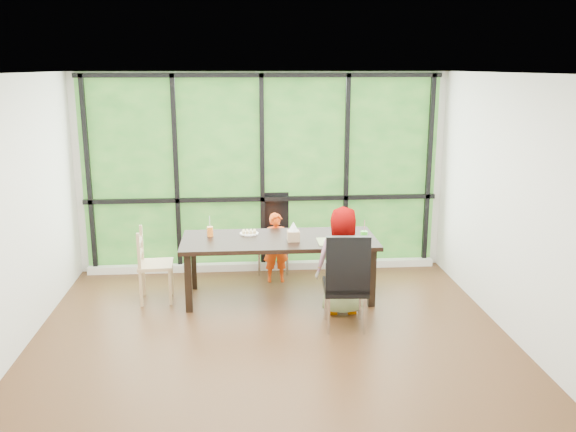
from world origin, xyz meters
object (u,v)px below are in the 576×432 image
object	(u,v)px
child_toddler	(276,248)
plate_near	(333,241)
plate_far	(249,233)
dining_table	(279,268)
chair_window_leather	(273,234)
green_cup	(364,237)
orange_cup	(210,231)
child_older	(343,261)
chair_end_beech	(156,265)
chair_interior_leather	(345,280)
tissue_box	(293,236)

from	to	relation	value
child_toddler	plate_near	bearing A→B (deg)	-52.00
plate_far	dining_table	bearing A→B (deg)	-31.71
chair_window_leather	green_cup	world-z (taller)	chair_window_leather
child_toddler	orange_cup	size ratio (longest dim) A/B	7.73
child_toddler	child_older	size ratio (longest dim) A/B	0.74
chair_end_beech	child_toddler	world-z (taller)	child_toddler
chair_interior_leather	tissue_box	world-z (taller)	chair_interior_leather
tissue_box	chair_window_leather	bearing A→B (deg)	99.90
chair_interior_leather	tissue_box	xyz separation A→B (m)	(-0.49, 0.82, 0.27)
dining_table	chair_window_leather	world-z (taller)	chair_window_leather
dining_table	chair_end_beech	distance (m)	1.49
child_older	orange_cup	world-z (taller)	child_older
child_toddler	orange_cup	distance (m)	0.99
dining_table	child_toddler	size ratio (longest dim) A/B	2.54
dining_table	chair_end_beech	xyz separation A→B (m)	(-1.48, 0.02, 0.08)
chair_end_beech	tissue_box	world-z (taller)	chair_end_beech
plate_far	plate_near	distance (m)	1.07
chair_interior_leather	child_older	world-z (taller)	child_older
chair_window_leather	plate_far	size ratio (longest dim) A/B	4.70
dining_table	chair_interior_leather	bearing A→B (deg)	-55.22
green_cup	chair_window_leather	bearing A→B (deg)	129.88
dining_table	orange_cup	world-z (taller)	orange_cup
chair_interior_leather	plate_near	distance (m)	0.78
child_toddler	green_cup	world-z (taller)	child_toddler
chair_end_beech	plate_near	distance (m)	2.15
chair_end_beech	child_older	size ratio (longest dim) A/B	0.72
green_cup	dining_table	bearing A→B (deg)	166.12
chair_end_beech	tissue_box	size ratio (longest dim) A/B	6.30
child_toddler	child_older	xyz separation A→B (m)	(0.69, -1.10, 0.16)
child_toddler	plate_far	distance (m)	0.58
chair_window_leather	orange_cup	xyz separation A→B (m)	(-0.80, -0.81, 0.27)
green_cup	tissue_box	xyz separation A→B (m)	(-0.82, 0.13, -0.01)
plate_near	tissue_box	size ratio (longest dim) A/B	1.60
child_toddler	chair_interior_leather	bearing A→B (deg)	-68.53
child_toddler	plate_far	size ratio (longest dim) A/B	4.00
plate_far	tissue_box	size ratio (longest dim) A/B	1.61
orange_cup	plate_far	bearing A→B (deg)	7.16
dining_table	orange_cup	distance (m)	0.95
chair_interior_leather	chair_end_beech	xyz separation A→B (m)	(-2.13, 0.95, -0.09)
chair_interior_leather	green_cup	xyz separation A→B (m)	(0.33, 0.69, 0.28)
child_older	tissue_box	distance (m)	0.70
plate_far	green_cup	xyz separation A→B (m)	(1.34, -0.46, 0.06)
dining_table	orange_cup	bearing A→B (deg)	169.10
dining_table	orange_cup	xyz separation A→B (m)	(-0.83, 0.16, 0.43)
orange_cup	child_toddler	bearing A→B (deg)	26.20
green_cup	chair_interior_leather	bearing A→B (deg)	-115.75
dining_table	chair_interior_leather	size ratio (longest dim) A/B	2.16
chair_end_beech	plate_far	xyz separation A→B (m)	(1.13, 0.20, 0.31)
child_older	plate_far	distance (m)	1.29
chair_window_leather	chair_end_beech	size ratio (longest dim) A/B	1.20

